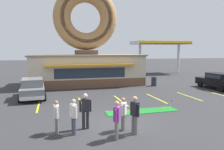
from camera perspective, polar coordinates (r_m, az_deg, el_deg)
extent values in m
plane|color=#2D2D30|center=(11.73, 0.62, -12.66)|extent=(160.00, 160.00, 0.00)
cube|color=brown|center=(25.16, -6.67, -1.30)|extent=(12.00, 6.00, 0.90)
cube|color=beige|center=(25.00, -6.72, 2.33)|extent=(12.00, 6.00, 2.30)
cube|color=slate|center=(24.94, -6.76, 5.15)|extent=(12.30, 6.30, 0.16)
cube|color=orange|center=(21.72, -5.45, 2.52)|extent=(9.00, 0.60, 0.20)
cube|color=#232D3D|center=(22.07, -5.55, 0.49)|extent=(7.20, 0.03, 1.00)
cube|color=brown|center=(24.93, -6.77, 5.91)|extent=(2.40, 1.80, 0.50)
torus|color=#B27F4C|center=(25.18, -6.89, 14.59)|extent=(7.10, 1.90, 7.10)
torus|color=#9E6B42|center=(24.77, -6.74, 14.73)|extent=(6.25, 1.05, 6.24)
cube|color=#197523|center=(14.11, 7.75, -9.32)|extent=(4.63, 1.11, 0.03)
torus|color=brown|center=(14.27, 4.66, -8.97)|extent=(0.13, 0.13, 0.04)
torus|color=#D8667F|center=(13.74, -1.30, -9.56)|extent=(0.13, 0.13, 0.04)
torus|color=#D17F47|center=(13.96, 4.55, -9.32)|extent=(0.13, 0.13, 0.04)
torus|color=#D17F47|center=(14.66, 13.26, -8.70)|extent=(0.13, 0.13, 0.04)
torus|color=#D17F47|center=(13.78, 3.90, -9.53)|extent=(0.13, 0.13, 0.04)
sphere|color=white|center=(13.89, 4.51, -9.40)|extent=(0.04, 0.04, 0.04)
cylinder|color=silver|center=(15.00, 15.02, -7.40)|extent=(0.01, 0.01, 0.55)
cube|color=red|center=(14.97, 15.25, -6.54)|extent=(0.12, 0.01, 0.08)
cube|color=slate|center=(18.78, -20.02, -3.67)|extent=(2.03, 4.50, 0.68)
cube|color=slate|center=(18.54, -20.11, -1.80)|extent=(1.69, 2.19, 0.60)
cube|color=#232D3D|center=(18.53, -20.11, -1.74)|extent=(1.71, 2.11, 0.36)
cube|color=silver|center=(21.02, -19.87, -3.28)|extent=(1.67, 0.20, 0.24)
cube|color=silver|center=(16.64, -20.15, -5.80)|extent=(1.67, 0.20, 0.24)
cylinder|color=black|center=(20.22, -22.40, -4.04)|extent=(0.26, 0.65, 0.64)
cylinder|color=black|center=(20.18, -17.40, -3.87)|extent=(0.26, 0.65, 0.64)
cylinder|color=black|center=(17.55, -22.96, -5.62)|extent=(0.26, 0.65, 0.64)
cylinder|color=black|center=(17.50, -17.18, -5.43)|extent=(0.26, 0.65, 0.64)
cube|color=black|center=(24.15, 25.80, -1.74)|extent=(2.00, 4.49, 0.68)
cube|color=black|center=(23.97, 26.13, -0.27)|extent=(1.67, 2.18, 0.60)
cube|color=#232D3D|center=(23.97, 26.13, -0.22)|extent=(1.69, 2.10, 0.36)
cube|color=silver|center=(25.81, 22.34, -1.62)|extent=(1.67, 0.19, 0.24)
cylinder|color=black|center=(24.60, 22.08, -2.22)|extent=(0.26, 0.65, 0.64)
cylinder|color=black|center=(25.77, 25.07, -1.98)|extent=(0.26, 0.65, 0.64)
cylinder|color=black|center=(22.63, 26.56, -3.16)|extent=(0.26, 0.65, 0.64)
cylinder|color=slate|center=(9.64, 1.14, -14.37)|extent=(0.15, 0.15, 0.83)
cylinder|color=slate|center=(9.82, 1.37, -13.96)|extent=(0.15, 0.15, 0.83)
cube|color=#8C3393|center=(9.50, 1.27, -10.09)|extent=(0.39, 0.45, 0.61)
cylinder|color=#8C3393|center=(9.27, 0.96, -10.71)|extent=(0.10, 0.10, 0.56)
cylinder|color=#8C3393|center=(9.74, 1.55, -9.85)|extent=(0.10, 0.10, 0.56)
sphere|color=tan|center=(9.38, 1.27, -7.48)|extent=(0.22, 0.22, 0.22)
cylinder|color=slate|center=(10.68, 2.82, -12.40)|extent=(0.15, 0.15, 0.78)
cylinder|color=slate|center=(10.87, 3.09, -12.07)|extent=(0.15, 0.15, 0.78)
cube|color=silver|center=(10.58, 2.97, -8.76)|extent=(0.41, 0.45, 0.57)
cylinder|color=silver|center=(10.35, 2.63, -9.26)|extent=(0.10, 0.10, 0.53)
cylinder|color=silver|center=(10.82, 3.30, -8.57)|extent=(0.10, 0.10, 0.53)
sphere|color=#9E7051|center=(10.47, 2.99, -6.54)|extent=(0.21, 0.21, 0.21)
cylinder|color=slate|center=(10.64, -14.19, -12.74)|extent=(0.15, 0.15, 0.76)
cylinder|color=slate|center=(10.83, -14.27, -12.40)|extent=(0.15, 0.15, 0.76)
cube|color=silver|center=(10.54, -14.33, -9.19)|extent=(0.26, 0.39, 0.55)
cylinder|color=silver|center=(10.31, -14.23, -9.71)|extent=(0.10, 0.10, 0.51)
cylinder|color=silver|center=(10.79, -14.42, -8.98)|extent=(0.10, 0.10, 0.51)
sphere|color=#9E7051|center=(10.44, -14.39, -7.03)|extent=(0.20, 0.20, 0.20)
cylinder|color=slate|center=(10.30, 6.28, -12.91)|extent=(0.15, 0.15, 0.87)
cylinder|color=slate|center=(10.45, 5.55, -12.62)|extent=(0.15, 0.15, 0.87)
cube|color=black|center=(10.15, 5.96, -8.77)|extent=(0.35, 0.44, 0.63)
cylinder|color=black|center=(9.98, 6.90, -9.24)|extent=(0.10, 0.10, 0.58)
cylinder|color=black|center=(10.34, 5.05, -8.65)|extent=(0.10, 0.10, 0.58)
sphere|color=tan|center=(10.04, 5.99, -6.21)|extent=(0.23, 0.23, 0.23)
cylinder|color=#232328|center=(11.01, -7.46, -11.64)|extent=(0.15, 0.15, 0.87)
cylinder|color=#232328|center=(11.01, -6.40, -11.62)|extent=(0.15, 0.15, 0.87)
cube|color=black|center=(10.80, -6.98, -7.84)|extent=(0.41, 0.28, 0.63)
cylinder|color=black|center=(10.80, -8.32, -8.03)|extent=(0.10, 0.10, 0.58)
cylinder|color=black|center=(10.81, -5.64, -7.98)|extent=(0.10, 0.10, 0.58)
sphere|color=beige|center=(10.69, -7.02, -5.43)|extent=(0.23, 0.23, 0.23)
cylinder|color=#474C66|center=(10.33, -9.75, -13.08)|extent=(0.15, 0.15, 0.81)
cylinder|color=#474C66|center=(10.51, -10.13, -12.74)|extent=(0.15, 0.15, 0.81)
cube|color=silver|center=(10.21, -10.02, -9.19)|extent=(0.33, 0.43, 0.59)
cylinder|color=silver|center=(9.99, -9.53, -9.71)|extent=(0.10, 0.10, 0.55)
cylinder|color=silver|center=(10.44, -10.48, -9.01)|extent=(0.10, 0.10, 0.55)
sphere|color=tan|center=(10.10, -10.07, -6.81)|extent=(0.22, 0.22, 0.22)
cylinder|color=#232833|center=(24.02, 10.88, -1.69)|extent=(0.56, 0.56, 0.95)
torus|color=black|center=(23.96, 10.91, -0.56)|extent=(0.57, 0.57, 0.05)
cylinder|color=silver|center=(35.46, 7.29, 4.11)|extent=(0.40, 0.40, 4.80)
cylinder|color=silver|center=(38.67, 16.95, 4.08)|extent=(0.40, 0.40, 4.80)
cube|color=silver|center=(36.92, 12.43, 8.22)|extent=(9.00, 4.40, 0.50)
cube|color=yellow|center=(34.97, 14.13, 8.28)|extent=(9.00, 0.04, 0.44)
cube|color=red|center=(34.94, 14.14, 8.00)|extent=(9.00, 0.04, 0.12)
cube|color=yellow|center=(16.16, -18.66, -7.61)|extent=(0.12, 3.60, 0.01)
cube|color=yellow|center=(16.24, -7.96, -7.26)|extent=(0.12, 3.60, 0.01)
cube|color=yellow|center=(16.86, 2.27, -6.69)|extent=(0.12, 3.60, 0.01)
cube|color=yellow|center=(17.97, 11.49, -5.99)|extent=(0.12, 3.60, 0.01)
cube|color=yellow|center=(19.48, 19.44, -5.26)|extent=(0.12, 3.60, 0.01)
cube|color=yellow|center=(21.31, 26.12, -4.57)|extent=(0.12, 3.60, 0.01)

